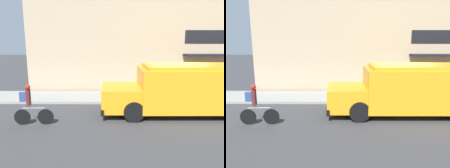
{
  "view_description": "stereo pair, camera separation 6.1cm",
  "coord_description": "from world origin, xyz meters",
  "views": [
    {
      "loc": [
        -3.11,
        -10.69,
        3.28
      ],
      "look_at": [
        -3.19,
        -0.2,
        1.1
      ],
      "focal_mm": 35.0,
      "sensor_mm": 36.0,
      "label": 1
    },
    {
      "loc": [
        -3.05,
        -10.69,
        3.28
      ],
      "look_at": [
        -3.19,
        -0.2,
        1.1
      ],
      "focal_mm": 35.0,
      "sensor_mm": 36.0,
      "label": 2
    }
  ],
  "objects": [
    {
      "name": "ground_plane",
      "position": [
        0.0,
        0.0,
        0.0
      ],
      "size": [
        70.0,
        70.0,
        0.0
      ],
      "primitive_type": "plane",
      "color": "#38383A"
    },
    {
      "name": "sidewalk",
      "position": [
        0.0,
        1.18,
        0.06
      ],
      "size": [
        28.0,
        2.36,
        0.12
      ],
      "color": "gray",
      "rests_on": "ground_plane"
    },
    {
      "name": "storefront",
      "position": [
        0.05,
        2.63,
        2.99
      ],
      "size": [
        16.8,
        0.95,
        5.98
      ],
      "color": "tan",
      "rests_on": "ground_plane"
    },
    {
      "name": "school_bus",
      "position": [
        0.17,
        -1.41,
        1.15
      ],
      "size": [
        6.9,
        2.66,
        2.19
      ],
      "rotation": [
        0.0,
        0.0,
        0.01
      ],
      "color": "orange",
      "rests_on": "ground_plane"
    },
    {
      "name": "cyclist",
      "position": [
        -6.32,
        -2.7,
        0.78
      ],
      "size": [
        1.51,
        0.21,
        1.6
      ],
      "rotation": [
        0.0,
        0.0,
        0.05
      ],
      "color": "black",
      "rests_on": "ground_plane"
    },
    {
      "name": "trash_bin",
      "position": [
        -0.07,
        1.78,
        0.54
      ],
      "size": [
        0.6,
        0.6,
        0.84
      ],
      "color": "#2D5138",
      "rests_on": "sidewalk"
    }
  ]
}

